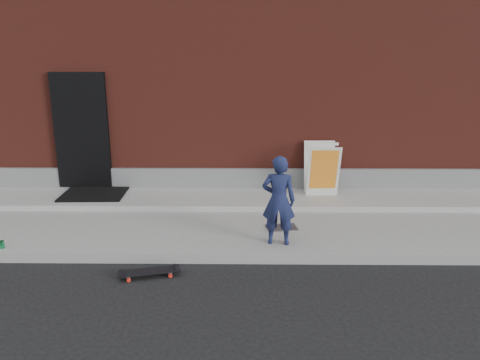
{
  "coord_description": "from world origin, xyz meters",
  "views": [
    {
      "loc": [
        0.59,
        -6.05,
        2.92
      ],
      "look_at": [
        0.52,
        0.8,
        1.01
      ],
      "focal_mm": 35.0,
      "sensor_mm": 36.0,
      "label": 1
    }
  ],
  "objects_px": {
    "child": "(279,200)",
    "soda_can": "(2,244)",
    "pizza_sign": "(322,169)",
    "skateboard": "(149,272)"
  },
  "relations": [
    {
      "from": "child",
      "to": "soda_can",
      "type": "relative_size",
      "value": 11.52
    },
    {
      "from": "child",
      "to": "pizza_sign",
      "type": "relative_size",
      "value": 1.33
    },
    {
      "from": "child",
      "to": "soda_can",
      "type": "xyz_separation_m",
      "value": [
        -4.0,
        -0.23,
        -0.61
      ]
    },
    {
      "from": "child",
      "to": "pizza_sign",
      "type": "xyz_separation_m",
      "value": [
        0.97,
        2.17,
        -0.07
      ]
    },
    {
      "from": "pizza_sign",
      "to": "soda_can",
      "type": "xyz_separation_m",
      "value": [
        -4.97,
        -2.4,
        -0.54
      ]
    },
    {
      "from": "soda_can",
      "to": "skateboard",
      "type": "bearing_deg",
      "value": -14.21
    },
    {
      "from": "skateboard",
      "to": "pizza_sign",
      "type": "height_order",
      "value": "pizza_sign"
    },
    {
      "from": "child",
      "to": "soda_can",
      "type": "height_order",
      "value": "child"
    },
    {
      "from": "child",
      "to": "skateboard",
      "type": "height_order",
      "value": "child"
    },
    {
      "from": "child",
      "to": "pizza_sign",
      "type": "distance_m",
      "value": 2.38
    }
  ]
}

